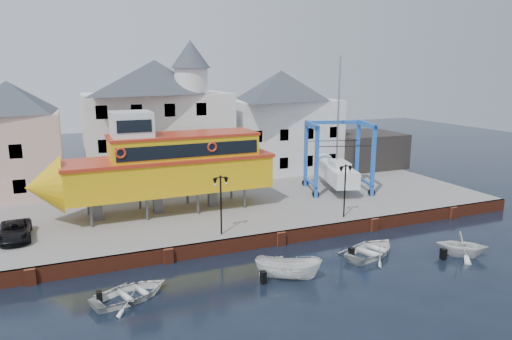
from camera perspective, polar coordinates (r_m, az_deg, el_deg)
name	(u,v)px	position (r m, az deg, el deg)	size (l,w,h in m)	color
ground	(281,245)	(32.88, 3.08, -9.38)	(140.00, 140.00, 0.00)	black
hardstanding	(230,199)	(42.39, -3.32, -3.68)	(44.00, 22.00, 1.00)	slate
quay_wall	(280,238)	(32.79, 3.01, -8.51)	(44.00, 0.47, 1.00)	maroon
building_pink	(12,140)	(46.18, -28.16, 3.38)	(8.00, 7.00, 10.30)	#CEAC99
building_white_main	(159,120)	(46.95, -12.08, 6.14)	(14.00, 8.30, 14.00)	silver
building_white_right	(281,121)	(51.89, 3.14, 6.12)	(12.00, 8.00, 11.20)	silver
shed_dark	(364,150)	(55.75, 13.32, 2.50)	(8.00, 7.00, 4.00)	black
lamp_post_left	(221,190)	(31.23, -4.43, -2.51)	(1.12, 0.32, 4.20)	black
lamp_post_right	(345,177)	(35.50, 11.10, -0.91)	(1.12, 0.32, 4.20)	black
tour_boat	(157,166)	(36.72, -12.32, 0.54)	(18.79, 4.81, 8.15)	#59595E
travel_lift	(335,167)	(44.29, 9.89, 0.31)	(6.85, 8.55, 12.52)	blue
van	(15,231)	(34.97, -27.92, -6.74)	(1.97, 4.26, 1.18)	black
motorboat_a	(288,279)	(28.02, 4.02, -13.39)	(1.50, 4.00, 1.54)	white
motorboat_b	(371,255)	(32.19, 14.19, -10.24)	(3.29, 4.61, 0.96)	white
motorboat_c	(461,256)	(34.00, 24.26, -9.75)	(2.89, 3.35, 1.77)	white
motorboat_d	(131,299)	(26.62, -15.37, -15.28)	(3.04, 4.26, 0.88)	white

